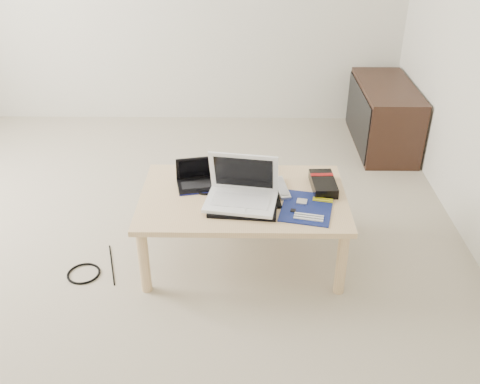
{
  "coord_description": "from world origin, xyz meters",
  "views": [
    {
      "loc": [
        0.7,
        -2.48,
        1.86
      ],
      "look_at": [
        0.67,
        -0.04,
        0.42
      ],
      "focal_mm": 40.0,
      "sensor_mm": 36.0,
      "label": 1
    }
  ],
  "objects_px": {
    "coffee_table": "(243,203)",
    "white_laptop": "(242,192)",
    "netbook": "(198,180)",
    "gpu_box": "(323,184)",
    "media_cabinet": "(383,116)"
  },
  "relations": [
    {
      "from": "netbook",
      "to": "coffee_table",
      "type": "bearing_deg",
      "value": -23.75
    },
    {
      "from": "coffee_table",
      "to": "netbook",
      "type": "height_order",
      "value": "netbook"
    },
    {
      "from": "media_cabinet",
      "to": "white_laptop",
      "type": "height_order",
      "value": "white_laptop"
    },
    {
      "from": "netbook",
      "to": "gpu_box",
      "type": "distance_m",
      "value": 0.68
    },
    {
      "from": "netbook",
      "to": "white_laptop",
      "type": "relative_size",
      "value": 0.66
    },
    {
      "from": "coffee_table",
      "to": "netbook",
      "type": "bearing_deg",
      "value": 156.25
    },
    {
      "from": "coffee_table",
      "to": "netbook",
      "type": "distance_m",
      "value": 0.28
    },
    {
      "from": "gpu_box",
      "to": "white_laptop",
      "type": "bearing_deg",
      "value": -159.22
    },
    {
      "from": "white_laptop",
      "to": "gpu_box",
      "type": "xyz_separation_m",
      "value": [
        0.44,
        0.17,
        -0.05
      ]
    },
    {
      "from": "netbook",
      "to": "gpu_box",
      "type": "xyz_separation_m",
      "value": [
        0.68,
        -0.02,
        -0.01
      ]
    },
    {
      "from": "gpu_box",
      "to": "coffee_table",
      "type": "bearing_deg",
      "value": -168.87
    },
    {
      "from": "coffee_table",
      "to": "netbook",
      "type": "relative_size",
      "value": 4.23
    },
    {
      "from": "white_laptop",
      "to": "gpu_box",
      "type": "distance_m",
      "value": 0.47
    },
    {
      "from": "media_cabinet",
      "to": "gpu_box",
      "type": "distance_m",
      "value": 1.55
    },
    {
      "from": "coffee_table",
      "to": "white_laptop",
      "type": "height_order",
      "value": "white_laptop"
    }
  ]
}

